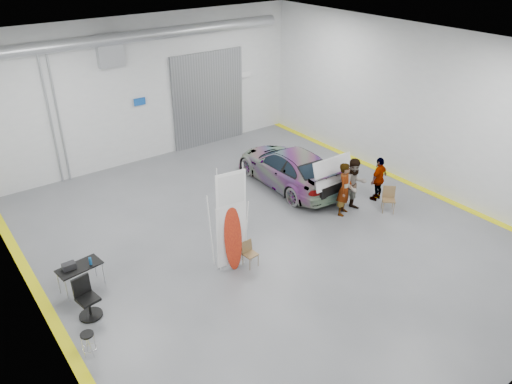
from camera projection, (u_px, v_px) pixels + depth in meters
ground at (266, 235)px, 16.37m from camera, size 16.00×16.00×0.00m
room_shell at (231, 97)px, 16.17m from camera, size 14.02×16.18×6.01m
sedan_car at (289, 167)px, 19.27m from camera, size 2.37×5.23×1.49m
person_a at (345, 189)px, 17.17m from camera, size 0.84×0.73×1.93m
person_b at (354, 185)px, 17.41m from camera, size 1.12×0.96×1.97m
person_c at (379, 179)px, 18.16m from camera, size 1.04×0.59×1.69m
surfboard_display at (233, 229)px, 14.20m from camera, size 0.93×0.34×3.32m
folding_chair_near at (250, 259)px, 14.78m from camera, size 0.40×0.42×0.79m
folding_chair_far at (388, 204)px, 17.62m from camera, size 0.60×0.68×0.91m
shop_stool at (89, 344)px, 11.63m from camera, size 0.33×0.33×0.65m
work_table at (77, 267)px, 13.58m from camera, size 1.25×0.75×0.97m
office_chair at (87, 300)px, 12.77m from camera, size 0.60×0.61×1.13m
trunk_lid at (333, 170)px, 17.27m from camera, size 1.73×1.05×0.04m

